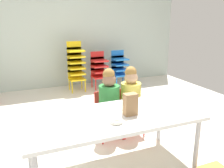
# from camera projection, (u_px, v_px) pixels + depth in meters

# --- Properties ---
(ground_plane) EXTENTS (6.10, 5.14, 0.02)m
(ground_plane) POSITION_uv_depth(u_px,v_px,m) (88.00, 135.00, 3.25)
(ground_plane) COLOR silver
(back_wall) EXTENTS (6.10, 0.10, 2.46)m
(back_wall) POSITION_uv_depth(u_px,v_px,m) (51.00, 31.00, 5.20)
(back_wall) COLOR #B2C1B7
(back_wall) RESTS_ON ground_plane
(craft_table) EXTENTS (1.73, 0.80, 0.59)m
(craft_table) POSITION_uv_depth(u_px,v_px,m) (113.00, 120.00, 2.40)
(craft_table) COLOR white
(craft_table) RESTS_ON ground_plane
(seated_child_near_camera) EXTENTS (0.33, 0.33, 0.92)m
(seated_child_near_camera) POSITION_uv_depth(u_px,v_px,m) (109.00, 97.00, 3.03)
(seated_child_near_camera) COLOR red
(seated_child_near_camera) RESTS_ON ground_plane
(seated_child_middle_seat) EXTENTS (0.32, 0.31, 0.92)m
(seated_child_middle_seat) POSITION_uv_depth(u_px,v_px,m) (130.00, 94.00, 3.15)
(seated_child_middle_seat) COLOR red
(seated_child_middle_seat) RESTS_ON ground_plane
(kid_chair_yellow_stack) EXTENTS (0.32, 0.30, 1.04)m
(kid_chair_yellow_stack) POSITION_uv_depth(u_px,v_px,m) (76.00, 64.00, 5.07)
(kid_chair_yellow_stack) COLOR yellow
(kid_chair_yellow_stack) RESTS_ON ground_plane
(kid_chair_red_stack) EXTENTS (0.32, 0.30, 0.80)m
(kid_chair_red_stack) POSITION_uv_depth(u_px,v_px,m) (99.00, 68.00, 5.29)
(kid_chair_red_stack) COLOR red
(kid_chair_red_stack) RESTS_ON ground_plane
(kid_chair_blue_stack) EXTENTS (0.32, 0.30, 0.80)m
(kid_chair_blue_stack) POSITION_uv_depth(u_px,v_px,m) (119.00, 66.00, 5.48)
(kid_chair_blue_stack) COLOR blue
(kid_chair_blue_stack) RESTS_ON ground_plane
(paper_bag_brown) EXTENTS (0.13, 0.09, 0.22)m
(paper_bag_brown) POSITION_uv_depth(u_px,v_px,m) (130.00, 104.00, 2.38)
(paper_bag_brown) COLOR #9E754C
(paper_bag_brown) RESTS_ON craft_table
(paper_plate_near_edge) EXTENTS (0.18, 0.18, 0.01)m
(paper_plate_near_edge) POSITION_uv_depth(u_px,v_px,m) (116.00, 124.00, 2.20)
(paper_plate_near_edge) COLOR white
(paper_plate_near_edge) RESTS_ON craft_table
(paper_plate_center_table) EXTENTS (0.18, 0.18, 0.01)m
(paper_plate_center_table) POSITION_uv_depth(u_px,v_px,m) (124.00, 107.00, 2.60)
(paper_plate_center_table) COLOR white
(paper_plate_center_table) RESTS_ON craft_table
(donut_powdered_on_plate) EXTENTS (0.12, 0.12, 0.03)m
(donut_powdered_on_plate) POSITION_uv_depth(u_px,v_px,m) (116.00, 121.00, 2.19)
(donut_powdered_on_plate) COLOR white
(donut_powdered_on_plate) RESTS_ON craft_table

